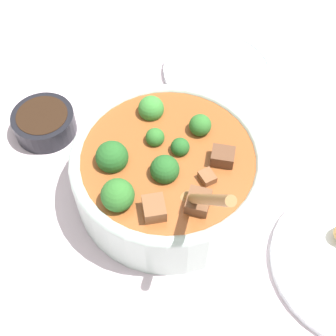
{
  "coord_description": "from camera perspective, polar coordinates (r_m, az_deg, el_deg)",
  "views": [
    {
      "loc": [
        0.2,
        0.31,
        0.59
      ],
      "look_at": [
        0.0,
        0.0,
        0.06
      ],
      "focal_mm": 50.0,
      "sensor_mm": 36.0,
      "label": 1
    }
  ],
  "objects": [
    {
      "name": "condiment_bowl",
      "position": [
        0.77,
        -14.88,
        5.45
      ],
      "size": [
        0.1,
        0.1,
        0.04
      ],
      "color": "black",
      "rests_on": "ground_plane"
    },
    {
      "name": "ground_plane",
      "position": [
        0.69,
        0.0,
        -2.73
      ],
      "size": [
        4.0,
        4.0,
        0.0
      ],
      "primitive_type": "plane",
      "color": "silver"
    },
    {
      "name": "empty_plate",
      "position": [
        0.85,
        6.22,
        11.82
      ],
      "size": [
        0.2,
        0.2,
        0.02
      ],
      "color": "white",
      "rests_on": "ground_plane"
    },
    {
      "name": "stew_bowl",
      "position": [
        0.65,
        -0.07,
        -0.28
      ],
      "size": [
        0.27,
        0.29,
        0.22
      ],
      "color": "#B2C6BC",
      "rests_on": "ground_plane"
    }
  ]
}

